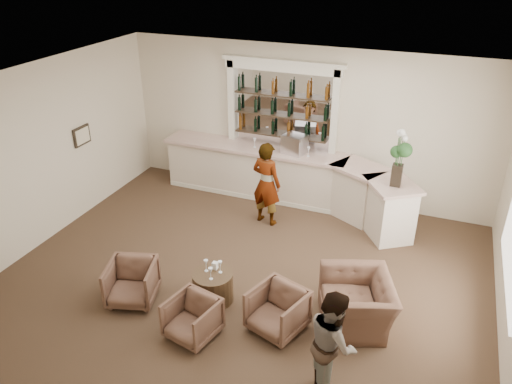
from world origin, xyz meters
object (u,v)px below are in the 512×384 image
at_px(armchair_far, 357,302).
at_px(sommelier, 266,184).
at_px(cocktail_table, 213,287).
at_px(armchair_center, 192,319).
at_px(bar_counter, 289,178).
at_px(flower_vase, 400,154).
at_px(armchair_left, 132,282).
at_px(guest, 333,342).
at_px(espresso_machine, 295,144).
at_px(armchair_right, 277,311).

bearing_deg(armchair_far, sommelier, -156.05).
height_order(cocktail_table, sommelier, sommelier).
bearing_deg(armchair_center, bar_counter, 102.80).
xyz_separation_m(armchair_far, flower_vase, (0.12, 2.59, 1.38)).
height_order(sommelier, armchair_far, sommelier).
relative_size(armchair_left, flower_vase, 0.69).
bearing_deg(guest, armchair_left, 55.30).
xyz_separation_m(bar_counter, armchair_far, (2.15, -3.28, -0.20)).
bearing_deg(bar_counter, cocktail_table, -91.08).
bearing_deg(sommelier, armchair_far, 147.96).
height_order(sommelier, armchair_left, sommelier).
xyz_separation_m(bar_counter, sommelier, (-0.15, -0.97, 0.29)).
bearing_deg(espresso_machine, flower_vase, -4.58).
bearing_deg(sommelier, armchair_left, 83.52).
bearing_deg(armchair_far, cocktail_table, -102.95).
height_order(armchair_center, armchair_far, armchair_far).
bearing_deg(flower_vase, espresso_machine, 160.47).
bearing_deg(armchair_left, guest, -26.11).
relative_size(guest, armchair_left, 2.00).
bearing_deg(armchair_left, armchair_far, -3.85).
bearing_deg(flower_vase, armchair_right, -110.11).
distance_m(armchair_center, espresso_machine, 4.64).
bearing_deg(guest, armchair_center, 59.62).
bearing_deg(flower_vase, bar_counter, 163.11).
height_order(bar_counter, cocktail_table, bar_counter).
bearing_deg(armchair_center, sommelier, 105.34).
height_order(cocktail_table, armchair_left, armchair_left).
bearing_deg(sommelier, armchair_center, 105.84).
bearing_deg(espresso_machine, armchair_right, -60.39).
bearing_deg(flower_vase, armchair_center, -121.01).
xyz_separation_m(bar_counter, flower_vase, (2.27, -0.69, 1.18)).
height_order(sommelier, guest, sommelier).
bearing_deg(guest, cocktail_table, 39.17).
bearing_deg(armchair_center, guest, 7.72).
xyz_separation_m(armchair_right, espresso_machine, (-1.03, 3.94, 1.00)).
relative_size(armchair_center, espresso_machine, 1.50).
bearing_deg(armchair_center, espresso_machine, 101.82).
bearing_deg(armchair_center, cocktail_table, 108.26).
distance_m(armchair_center, armchair_right, 1.24).
height_order(armchair_left, armchair_far, armchair_far).
distance_m(sommelier, armchair_left, 3.33).
bearing_deg(armchair_far, armchair_right, -82.09).
bearing_deg(espresso_machine, armchair_center, -75.82).
relative_size(sommelier, armchair_left, 2.30).
height_order(bar_counter, armchair_left, bar_counter).
distance_m(bar_counter, armchair_center, 4.44).
relative_size(cocktail_table, flower_vase, 0.59).
bearing_deg(armchair_center, armchair_far, 40.99).
xyz_separation_m(cocktail_table, espresso_machine, (0.14, 3.68, 1.09)).
xyz_separation_m(sommelier, armchair_center, (0.17, -3.46, -0.55)).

